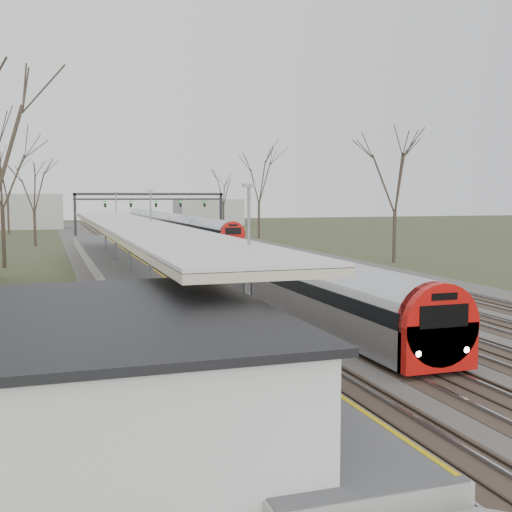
{
  "coord_description": "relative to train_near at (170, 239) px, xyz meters",
  "views": [
    {
      "loc": [
        -13.86,
        -5.45,
        5.67
      ],
      "look_at": [
        -1.67,
        31.6,
        2.0
      ],
      "focal_mm": 45.0,
      "sensor_mm": 36.0,
      "label": 1
    }
  ],
  "objects": [
    {
      "name": "track_bed",
      "position": [
        2.76,
        -0.81,
        -1.42
      ],
      "size": [
        24.0,
        160.0,
        0.22
      ],
      "color": "#474442",
      "rests_on": "ground"
    },
    {
      "name": "canopy",
      "position": [
        -6.55,
        -22.83,
        2.45
      ],
      "size": [
        4.1,
        50.0,
        3.11
      ],
      "color": "slate",
      "rests_on": "platform"
    },
    {
      "name": "signal_gantry",
      "position": [
        2.79,
        29.17,
        3.43
      ],
      "size": [
        21.0,
        0.59,
        6.08
      ],
      "color": "black",
      "rests_on": "ground"
    },
    {
      "name": "train_far",
      "position": [
        7.0,
        39.52,
        0.0
      ],
      "size": [
        2.62,
        75.21,
        3.05
      ],
      "color": "#9B9EA4",
      "rests_on": "ground"
    },
    {
      "name": "passenger",
      "position": [
        -6.87,
        -50.63,
        0.4
      ],
      "size": [
        0.54,
        0.71,
        1.75
      ],
      "primitive_type": "imported",
      "rotation": [
        0.0,
        0.0,
        1.36
      ],
      "color": "navy",
      "rests_on": "platform"
    },
    {
      "name": "tree_east_far",
      "position": [
        16.5,
        -13.81,
        5.81
      ],
      "size": [
        5.0,
        5.0,
        10.3
      ],
      "color": "#2D231C",
      "rests_on": "ground"
    },
    {
      "name": "tree_west_far",
      "position": [
        -14.5,
        -7.81,
        6.54
      ],
      "size": [
        5.5,
        5.5,
        11.33
      ],
      "color": "#2D231C",
      "rests_on": "ground"
    },
    {
      "name": "station_building",
      "position": [
        -10.0,
        -47.81,
        0.12
      ],
      "size": [
        6.0,
        9.0,
        3.2
      ],
      "primitive_type": "cube",
      "color": "silver",
      "rests_on": "ground"
    },
    {
      "name": "platform",
      "position": [
        -6.55,
        -18.31,
        -0.98
      ],
      "size": [
        3.5,
        69.0,
        1.0
      ],
      "primitive_type": "cube",
      "color": "#9E9B93",
      "rests_on": "ground"
    },
    {
      "name": "train_near",
      "position": [
        0.0,
        0.0,
        0.0
      ],
      "size": [
        2.62,
        90.21,
        3.05
      ],
      "color": "#9B9EA4",
      "rests_on": "ground"
    }
  ]
}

